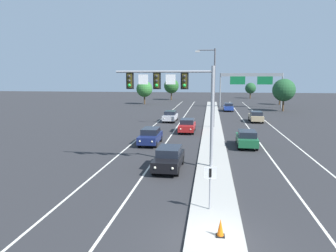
{
  "coord_description": "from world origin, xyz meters",
  "views": [
    {
      "loc": [
        -0.28,
        -12.07,
        6.54
      ],
      "look_at": [
        -3.2,
        9.56,
        3.2
      ],
      "focal_mm": 34.01,
      "sensor_mm": 36.0,
      "label": 1
    }
  ],
  "objects_px": {
    "overhead_signal_mast": "(178,92)",
    "tree_far_right_b": "(251,88)",
    "car_oncoming_navy": "(150,136)",
    "traffic_cone_median_nose": "(220,228)",
    "car_oncoming_red": "(187,125)",
    "tree_far_right_a": "(280,92)",
    "car_receding_tan": "(256,116)",
    "car_receding_green": "(247,138)",
    "car_receding_blue": "(228,107)",
    "median_sign_post": "(210,181)",
    "tree_far_right_c": "(284,90)",
    "tree_far_left_b": "(171,86)",
    "tree_far_left_a": "(144,89)",
    "car_oncoming_silver": "(170,116)",
    "street_lamp_median": "(213,83)",
    "car_oncoming_black": "(169,158)",
    "highway_sign_gantry": "(251,79)"
  },
  "relations": [
    {
      "from": "car_oncoming_red",
      "to": "tree_far_right_b",
      "type": "relative_size",
      "value": 0.92
    },
    {
      "from": "car_oncoming_red",
      "to": "tree_far_right_b",
      "type": "xyz_separation_m",
      "value": [
        15.06,
        65.3,
        2.37
      ]
    },
    {
      "from": "car_oncoming_black",
      "to": "car_oncoming_red",
      "type": "distance_m",
      "value": 15.82
    },
    {
      "from": "car_receding_blue",
      "to": "tree_far_right_b",
      "type": "xyz_separation_m",
      "value": [
        8.85,
        39.84,
        2.37
      ]
    },
    {
      "from": "traffic_cone_median_nose",
      "to": "tree_far_right_a",
      "type": "xyz_separation_m",
      "value": [
        15.99,
        67.46,
        2.68
      ]
    },
    {
      "from": "tree_far_right_a",
      "to": "car_receding_tan",
      "type": "bearing_deg",
      "value": -107.21
    },
    {
      "from": "car_receding_green",
      "to": "car_receding_blue",
      "type": "distance_m",
      "value": 32.91
    },
    {
      "from": "overhead_signal_mast",
      "to": "tree_far_right_c",
      "type": "distance_m",
      "value": 44.75
    },
    {
      "from": "tree_far_right_b",
      "to": "car_receding_tan",
      "type": "bearing_deg",
      "value": -95.82
    },
    {
      "from": "overhead_signal_mast",
      "to": "tree_far_right_b",
      "type": "distance_m",
      "value": 81.79
    },
    {
      "from": "highway_sign_gantry",
      "to": "tree_far_left_a",
      "type": "distance_m",
      "value": 25.62
    },
    {
      "from": "tree_far_left_b",
      "to": "tree_far_left_a",
      "type": "distance_m",
      "value": 16.5
    },
    {
      "from": "car_receding_tan",
      "to": "highway_sign_gantry",
      "type": "xyz_separation_m",
      "value": [
        1.8,
        22.59,
        5.34
      ]
    },
    {
      "from": "overhead_signal_mast",
      "to": "tree_far_right_b",
      "type": "height_order",
      "value": "overhead_signal_mast"
    },
    {
      "from": "car_oncoming_black",
      "to": "highway_sign_gantry",
      "type": "relative_size",
      "value": 0.34
    },
    {
      "from": "street_lamp_median",
      "to": "car_receding_tan",
      "type": "bearing_deg",
      "value": 46.11
    },
    {
      "from": "median_sign_post",
      "to": "car_receding_blue",
      "type": "bearing_deg",
      "value": 85.99
    },
    {
      "from": "car_receding_green",
      "to": "highway_sign_gantry",
      "type": "bearing_deg",
      "value": 82.89
    },
    {
      "from": "car_receding_tan",
      "to": "car_receding_green",
      "type": "bearing_deg",
      "value": -100.32
    },
    {
      "from": "car_oncoming_silver",
      "to": "tree_far_left_a",
      "type": "relative_size",
      "value": 0.78
    },
    {
      "from": "car_oncoming_black",
      "to": "highway_sign_gantry",
      "type": "bearing_deg",
      "value": 76.84
    },
    {
      "from": "tree_far_right_b",
      "to": "tree_far_right_c",
      "type": "bearing_deg",
      "value": -87.5
    },
    {
      "from": "car_oncoming_navy",
      "to": "tree_far_right_a",
      "type": "xyz_separation_m",
      "value": [
        22.33,
        49.39,
        2.37
      ]
    },
    {
      "from": "car_receding_green",
      "to": "tree_far_left_b",
      "type": "relative_size",
      "value": 0.72
    },
    {
      "from": "traffic_cone_median_nose",
      "to": "tree_far_left_b",
      "type": "distance_m",
      "value": 81.5
    },
    {
      "from": "car_oncoming_silver",
      "to": "car_receding_tan",
      "type": "distance_m",
      "value": 12.72
    },
    {
      "from": "car_receding_green",
      "to": "car_receding_blue",
      "type": "bearing_deg",
      "value": 90.02
    },
    {
      "from": "traffic_cone_median_nose",
      "to": "tree_far_right_b",
      "type": "height_order",
      "value": "tree_far_right_b"
    },
    {
      "from": "car_oncoming_silver",
      "to": "highway_sign_gantry",
      "type": "distance_m",
      "value": 28.36
    },
    {
      "from": "tree_far_right_b",
      "to": "street_lamp_median",
      "type": "bearing_deg",
      "value": -101.09
    },
    {
      "from": "overhead_signal_mast",
      "to": "car_oncoming_navy",
      "type": "xyz_separation_m",
      "value": [
        -3.48,
        7.67,
        -4.67
      ]
    },
    {
      "from": "car_oncoming_navy",
      "to": "traffic_cone_median_nose",
      "type": "height_order",
      "value": "car_oncoming_navy"
    },
    {
      "from": "street_lamp_median",
      "to": "car_oncoming_black",
      "type": "relative_size",
      "value": 2.22
    },
    {
      "from": "overhead_signal_mast",
      "to": "car_oncoming_black",
      "type": "relative_size",
      "value": 1.6
    },
    {
      "from": "car_receding_green",
      "to": "tree_far_left_a",
      "type": "distance_m",
      "value": 50.69
    },
    {
      "from": "tree_far_right_c",
      "to": "car_oncoming_black",
      "type": "bearing_deg",
      "value": -111.75
    },
    {
      "from": "median_sign_post",
      "to": "tree_far_left_b",
      "type": "distance_m",
      "value": 78.79
    },
    {
      "from": "overhead_signal_mast",
      "to": "car_oncoming_navy",
      "type": "distance_m",
      "value": 9.63
    },
    {
      "from": "car_oncoming_red",
      "to": "car_receding_green",
      "type": "distance_m",
      "value": 9.7
    },
    {
      "from": "tree_far_right_c",
      "to": "median_sign_post",
      "type": "bearing_deg",
      "value": -105.75
    },
    {
      "from": "tree_far_left_a",
      "to": "tree_far_right_a",
      "type": "height_order",
      "value": "tree_far_left_a"
    },
    {
      "from": "car_oncoming_red",
      "to": "car_oncoming_silver",
      "type": "bearing_deg",
      "value": 109.48
    },
    {
      "from": "tree_far_right_c",
      "to": "tree_far_left_b",
      "type": "bearing_deg",
      "value": 131.86
    },
    {
      "from": "overhead_signal_mast",
      "to": "median_sign_post",
      "type": "distance_m",
      "value": 9.02
    },
    {
      "from": "car_oncoming_red",
      "to": "tree_far_left_a",
      "type": "distance_m",
      "value": 41.53
    },
    {
      "from": "overhead_signal_mast",
      "to": "car_oncoming_red",
      "type": "relative_size",
      "value": 1.61
    },
    {
      "from": "tree_far_left_a",
      "to": "tree_far_right_b",
      "type": "xyz_separation_m",
      "value": [
        28.52,
        26.13,
        -0.55
      ]
    },
    {
      "from": "car_receding_green",
      "to": "tree_far_right_b",
      "type": "height_order",
      "value": "tree_far_right_b"
    },
    {
      "from": "car_receding_blue",
      "to": "highway_sign_gantry",
      "type": "bearing_deg",
      "value": 55.76
    },
    {
      "from": "car_receding_blue",
      "to": "car_receding_green",
      "type": "bearing_deg",
      "value": -89.98
    }
  ]
}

